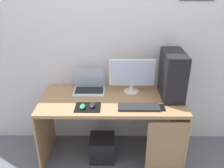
% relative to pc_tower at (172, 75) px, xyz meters
% --- Properties ---
extents(ground_plane, '(8.00, 8.00, 0.00)m').
position_rel_pc_tower_xyz_m(ground_plane, '(-0.64, -0.08, -1.02)').
color(ground_plane, slate).
extents(wall_back, '(4.00, 0.05, 2.60)m').
position_rel_pc_tower_xyz_m(wall_back, '(-0.64, 0.30, 0.29)').
color(wall_back, silver).
rests_on(wall_back, ground_plane).
extents(desk, '(1.55, 0.68, 0.76)m').
position_rel_pc_tower_xyz_m(desk, '(-0.63, -0.09, -0.40)').
color(desk, '#A37A51').
rests_on(desk, ground_plane).
extents(pc_tower, '(0.22, 0.43, 0.50)m').
position_rel_pc_tower_xyz_m(pc_tower, '(0.00, 0.00, 0.00)').
color(pc_tower, black).
rests_on(pc_tower, desk).
extents(monitor, '(0.50, 0.17, 0.39)m').
position_rel_pc_tower_xyz_m(monitor, '(-0.42, 0.10, -0.04)').
color(monitor, white).
rests_on(monitor, desk).
extents(laptop, '(0.36, 0.25, 0.25)m').
position_rel_pc_tower_xyz_m(laptop, '(-0.91, 0.12, -0.20)').
color(laptop, '#B7BCC6').
rests_on(laptop, desk).
extents(keyboard, '(0.42, 0.14, 0.02)m').
position_rel_pc_tower_xyz_m(keyboard, '(-0.37, -0.27, -0.24)').
color(keyboard, '#232326').
rests_on(keyboard, desk).
extents(mousepad, '(0.26, 0.20, 0.00)m').
position_rel_pc_tower_xyz_m(mousepad, '(-0.89, -0.26, -0.25)').
color(mousepad, black).
rests_on(mousepad, desk).
extents(mouse_left, '(0.06, 0.10, 0.03)m').
position_rel_pc_tower_xyz_m(mouse_left, '(-0.84, -0.25, -0.23)').
color(mouse_left, '#232326').
rests_on(mouse_left, mousepad).
extents(mouse_right, '(0.06, 0.10, 0.03)m').
position_rel_pc_tower_xyz_m(mouse_right, '(-0.94, -0.28, -0.23)').
color(mouse_right, '#338C4C').
rests_on(mouse_right, mousepad).
extents(cell_phone, '(0.07, 0.13, 0.01)m').
position_rel_pc_tower_xyz_m(cell_phone, '(-0.14, -0.26, -0.25)').
color(cell_phone, black).
rests_on(cell_phone, desk).
extents(subwoofer, '(0.28, 0.28, 0.28)m').
position_rel_pc_tower_xyz_m(subwoofer, '(-0.76, -0.13, -0.87)').
color(subwoofer, black).
rests_on(subwoofer, ground_plane).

